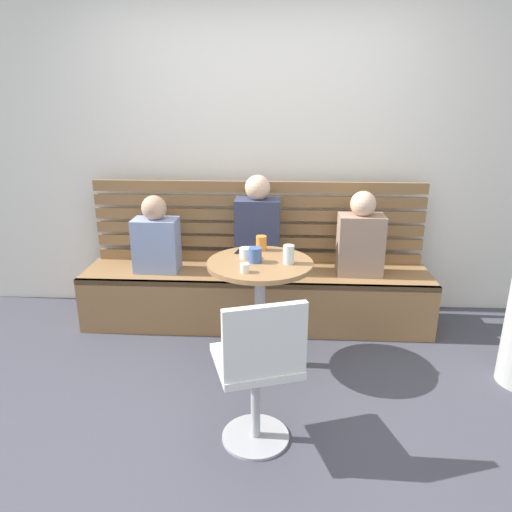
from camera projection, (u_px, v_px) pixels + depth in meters
ground at (244, 417)px, 2.71m from camera, size 8.00×8.00×0.00m
back_wall at (259, 134)px, 3.80m from camera, size 5.20×0.10×2.90m
booth_bench at (256, 297)px, 3.78m from camera, size 2.70×0.52×0.44m
booth_backrest at (258, 222)px, 3.83m from camera, size 2.65×0.04×0.67m
cafe_table at (260, 294)px, 3.09m from camera, size 0.68×0.68×0.74m
white_chair at (259, 368)px, 2.34m from camera, size 0.50×0.50×0.85m
person_adult at (258, 229)px, 3.62m from camera, size 0.34×0.22×0.75m
person_child_left at (156, 238)px, 3.66m from camera, size 0.34×0.22×0.59m
person_child_middle at (361, 238)px, 3.58m from camera, size 0.34×0.22×0.64m
cup_mug_blue at (255, 255)px, 3.00m from camera, size 0.08×0.08×0.09m
cup_espresso_small at (245, 268)px, 2.83m from camera, size 0.06×0.06×0.05m
cup_tumbler_orange at (261, 243)px, 3.23m from camera, size 0.07×0.07×0.10m
cup_glass_tall at (289, 254)px, 2.97m from camera, size 0.07×0.07×0.12m
cup_ceramic_white at (246, 253)px, 3.08m from camera, size 0.08×0.08×0.07m
phone_on_table at (243, 251)px, 3.23m from camera, size 0.10×0.15×0.01m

